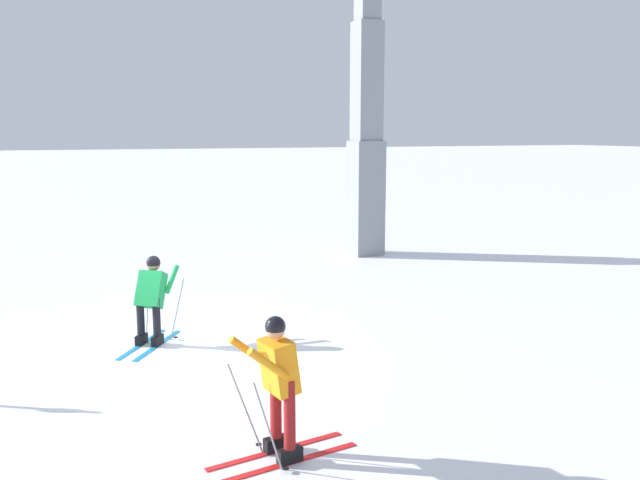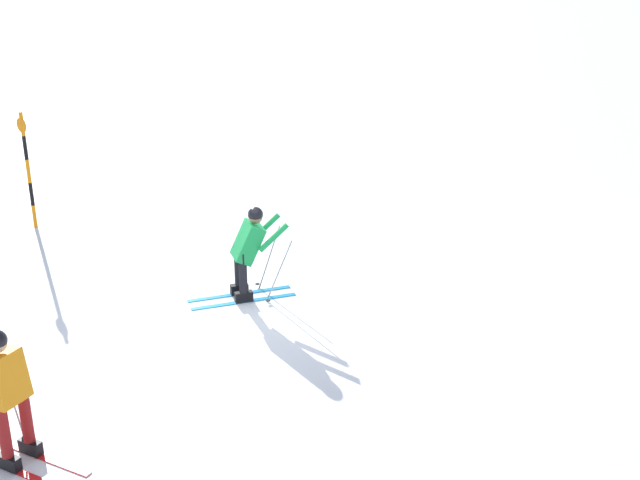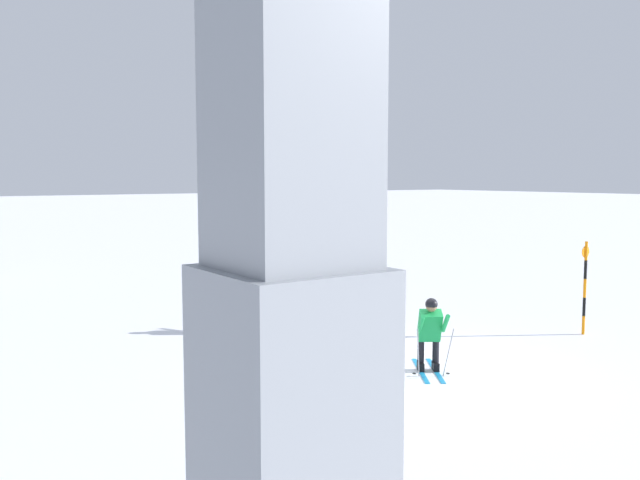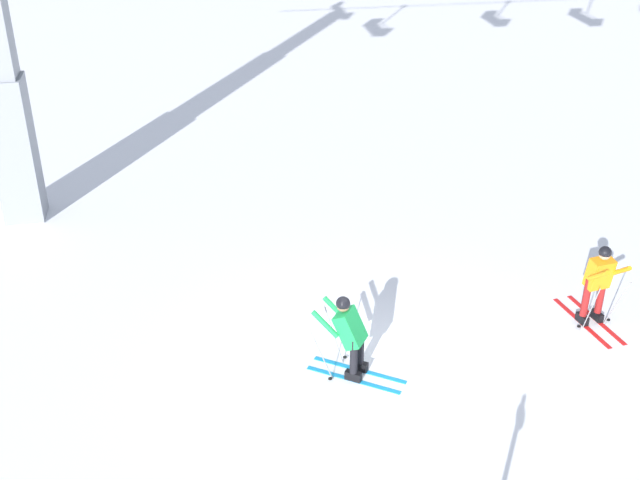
% 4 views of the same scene
% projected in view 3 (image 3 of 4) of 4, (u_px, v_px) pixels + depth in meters
% --- Properties ---
extents(ground_plane, '(260.00, 260.00, 0.00)m').
position_uv_depth(ground_plane, '(406.00, 367.00, 13.25)').
color(ground_plane, white).
extents(skier_carving_main, '(1.61, 1.33, 1.61)m').
position_uv_depth(skier_carving_main, '(430.00, 330.00, 12.80)').
color(skier_carving_main, '#198CCC').
rests_on(skier_carving_main, ground_plane).
extents(lift_tower_near, '(0.86, 2.69, 10.50)m').
position_uv_depth(lift_tower_near, '(289.00, 75.00, 3.44)').
color(lift_tower_near, gray).
rests_on(lift_tower_near, ground_plane).
extents(trail_marker_pole, '(0.07, 0.28, 2.25)m').
position_uv_depth(trail_marker_pole, '(585.00, 285.00, 15.92)').
color(trail_marker_pole, orange).
rests_on(trail_marker_pole, ground_plane).
extents(skier_distant_uphill, '(0.75, 1.75, 1.66)m').
position_uv_depth(skier_distant_uphill, '(274.00, 293.00, 16.28)').
color(skier_distant_uphill, red).
rests_on(skier_distant_uphill, ground_plane).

